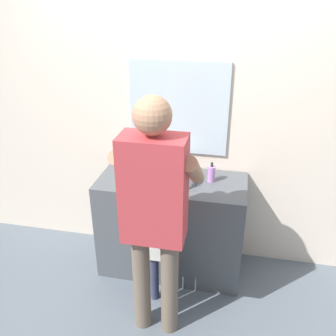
% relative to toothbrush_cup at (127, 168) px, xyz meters
% --- Properties ---
extents(ground_plane, '(14.00, 14.00, 0.00)m').
position_rel_toothbrush_cup_xyz_m(ground_plane, '(0.39, -0.35, -0.91)').
color(ground_plane, slate).
extents(back_wall, '(4.40, 0.10, 2.70)m').
position_rel_toothbrush_cup_xyz_m(back_wall, '(0.39, 0.27, 0.44)').
color(back_wall, beige).
rests_on(back_wall, ground).
extents(vanity_cabinet, '(1.20, 0.54, 0.86)m').
position_rel_toothbrush_cup_xyz_m(vanity_cabinet, '(0.39, -0.05, -0.48)').
color(vanity_cabinet, '#4C5156').
rests_on(vanity_cabinet, ground).
extents(sink_basin, '(0.35, 0.35, 0.11)m').
position_rel_toothbrush_cup_xyz_m(sink_basin, '(0.39, -0.07, 0.01)').
color(sink_basin, silver).
rests_on(sink_basin, vanity_cabinet).
extents(faucet, '(0.18, 0.14, 0.18)m').
position_rel_toothbrush_cup_xyz_m(faucet, '(0.39, 0.15, 0.03)').
color(faucet, '#B7BABF').
rests_on(faucet, vanity_cabinet).
extents(toothbrush_cup, '(0.07, 0.07, 0.21)m').
position_rel_toothbrush_cup_xyz_m(toothbrush_cup, '(0.00, 0.00, 0.00)').
color(toothbrush_cup, '#4C8EB2').
rests_on(toothbrush_cup, vanity_cabinet).
extents(soap_bottle, '(0.06, 0.06, 0.17)m').
position_rel_toothbrush_cup_xyz_m(soap_bottle, '(0.70, 0.01, 0.02)').
color(soap_bottle, '#B27FC6').
rests_on(soap_bottle, vanity_cabinet).
extents(child_toddler, '(0.29, 0.29, 0.93)m').
position_rel_toothbrush_cup_xyz_m(child_toddler, '(0.39, -0.45, -0.36)').
color(child_toddler, '#2D334C').
rests_on(child_toddler, ground).
extents(adult_parent, '(0.54, 0.56, 1.73)m').
position_rel_toothbrush_cup_xyz_m(adult_parent, '(0.41, -0.70, 0.13)').
color(adult_parent, '#6B5B4C').
rests_on(adult_parent, ground).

